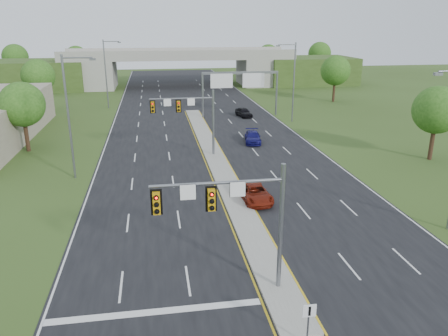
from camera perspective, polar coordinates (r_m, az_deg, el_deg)
name	(u,v)px	position (r m, az deg, el deg)	size (l,w,h in m)	color
ground	(278,288)	(24.36, 7.07, -15.32)	(240.00, 240.00, 0.00)	#32491A
road	(203,133)	(56.34, -2.79, 4.55)	(24.00, 160.00, 0.02)	black
median	(216,160)	(44.84, -1.03, 1.05)	(2.00, 54.00, 0.16)	gray
lane_markings	(204,146)	(50.42, -2.67, 2.91)	(23.72, 160.00, 0.01)	gold
signal_mast_near	(238,211)	(21.52, 1.79, -5.57)	(6.62, 0.60, 7.00)	slate
signal_mast_far	(191,113)	(45.31, -4.27, 7.22)	(6.62, 0.60, 7.00)	slate
keep_right_sign	(309,318)	(20.00, 11.01, -18.69)	(0.60, 0.13, 2.20)	slate
sign_gantry	(239,81)	(66.06, 2.01, 11.23)	(11.58, 0.44, 6.67)	slate
overpass	(179,70)	(100.05, -5.85, 12.61)	(80.00, 14.00, 8.10)	gray
lightpole_l_mid	(70,112)	(40.70, -19.44, 6.93)	(2.85, 0.25, 11.00)	slate
lightpole_l_far	(107,71)	(75.08, -15.06, 12.16)	(2.85, 0.25, 11.00)	slate
lightpole_r_far	(293,79)	(62.88, 8.95, 11.45)	(2.85, 0.25, 11.00)	slate
tree_l_near	(22,105)	(51.96, -24.88, 7.53)	(4.80, 4.80, 7.60)	#382316
tree_l_mid	(38,76)	(76.91, -23.11, 11.02)	(5.20, 5.20, 8.12)	#382316
tree_r_near	(437,110)	(49.06, 26.05, 6.81)	(4.80, 4.80, 7.60)	#382316
tree_r_mid	(335,71)	(81.38, 14.36, 12.22)	(5.20, 5.20, 8.12)	#382316
tree_back_a	(15,57)	(118.02, -25.61, 12.95)	(6.00, 6.00, 8.85)	#382316
tree_back_b	(76,58)	(115.05, -18.71, 13.49)	(5.60, 5.60, 8.32)	#382316
tree_back_c	(268,55)	(117.56, 5.79, 14.42)	(5.60, 5.60, 8.32)	#382316
tree_back_d	(320,54)	(121.88, 12.38, 14.40)	(6.00, 6.00, 8.85)	#382316
car_far_a	(255,193)	(34.76, 4.03, -3.27)	(2.13, 4.62, 1.28)	maroon
car_far_b	(253,137)	(51.82, 3.78, 4.05)	(1.80, 4.43, 1.28)	#0F0D53
car_far_c	(244,112)	(66.48, 2.60, 7.30)	(1.59, 3.94, 1.34)	black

